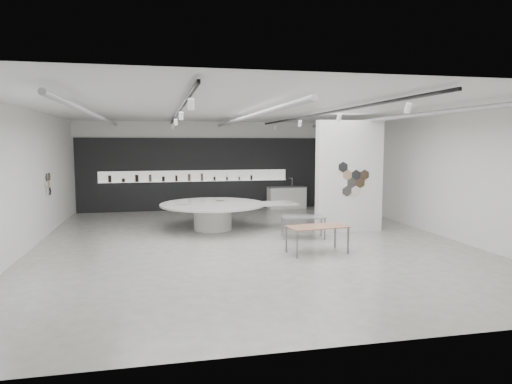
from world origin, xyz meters
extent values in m
cube|color=#AAA9A0|center=(0.00, 0.00, -0.01)|extent=(12.00, 14.00, 0.01)
cube|color=silver|center=(0.00, 0.00, 3.80)|extent=(12.00, 14.00, 0.01)
cube|color=white|center=(0.00, 7.00, 1.90)|extent=(12.00, 0.01, 3.80)
cube|color=white|center=(0.00, -7.00, 1.90)|extent=(12.00, 0.01, 3.80)
cube|color=white|center=(6.00, 0.00, 1.90)|extent=(0.01, 14.00, 3.80)
cube|color=white|center=(-6.00, 0.00, 1.90)|extent=(0.01, 14.00, 3.80)
cylinder|color=#939396|center=(-4.20, 0.50, 3.62)|extent=(0.12, 12.00, 0.12)
cylinder|color=#939396|center=(0.00, 0.50, 3.62)|extent=(0.12, 12.00, 0.12)
cylinder|color=#939396|center=(4.20, 0.50, 3.62)|extent=(0.12, 12.00, 0.12)
cube|color=black|center=(-2.00, 0.00, 3.70)|extent=(0.05, 13.00, 0.06)
cylinder|color=white|center=(-2.00, -5.00, 3.52)|extent=(0.11, 0.18, 0.21)
cylinder|color=white|center=(-2.00, -1.70, 3.52)|extent=(0.11, 0.18, 0.21)
cylinder|color=white|center=(-2.00, 1.60, 3.52)|extent=(0.11, 0.18, 0.21)
cylinder|color=white|center=(-2.00, 4.90, 3.52)|extent=(0.11, 0.18, 0.21)
cube|color=black|center=(2.00, 0.00, 3.70)|extent=(0.05, 13.00, 0.06)
cylinder|color=white|center=(2.00, -5.00, 3.52)|extent=(0.11, 0.18, 0.21)
cylinder|color=white|center=(2.00, -1.70, 3.52)|extent=(0.11, 0.18, 0.21)
cylinder|color=white|center=(2.00, 1.60, 3.52)|extent=(0.11, 0.18, 0.21)
cylinder|color=white|center=(2.00, 4.90, 3.52)|extent=(0.11, 0.18, 0.21)
cylinder|color=white|center=(-5.97, 2.50, 1.35)|extent=(0.03, 0.28, 0.28)
cylinder|color=black|center=(-5.97, 2.76, 1.35)|extent=(0.03, 0.28, 0.28)
cylinder|color=tan|center=(-5.97, 2.63, 1.58)|extent=(0.03, 0.28, 0.28)
cylinder|color=silver|center=(-5.97, 2.37, 1.58)|extent=(0.03, 0.28, 0.28)
cylinder|color=black|center=(-5.97, 2.50, 1.81)|extent=(0.03, 0.28, 0.28)
cylinder|color=#3F2F1F|center=(-5.97, 2.76, 1.81)|extent=(0.03, 0.28, 0.28)
cube|color=black|center=(0.00, 6.94, 1.55)|extent=(11.80, 0.10, 3.10)
cube|color=white|center=(-1.00, 6.87, 1.48)|extent=(8.00, 0.06, 0.46)
cube|color=white|center=(-1.00, 6.81, 1.25)|extent=(8.00, 0.18, 0.02)
cylinder|color=black|center=(-4.53, 6.81, 1.41)|extent=(0.13, 0.13, 0.29)
cylinder|color=black|center=(-3.99, 6.81, 1.34)|extent=(0.13, 0.13, 0.15)
cylinder|color=black|center=(-3.44, 6.81, 1.42)|extent=(0.14, 0.14, 0.30)
cylinder|color=brown|center=(-2.90, 6.81, 1.41)|extent=(0.12, 0.12, 0.29)
cylinder|color=black|center=(-2.36, 6.81, 1.37)|extent=(0.12, 0.12, 0.21)
cylinder|color=black|center=(-1.81, 6.81, 1.39)|extent=(0.10, 0.10, 0.25)
cylinder|color=brown|center=(-1.27, 6.81, 1.42)|extent=(0.12, 0.12, 0.30)
cylinder|color=brown|center=(-0.73, 6.81, 1.42)|extent=(0.10, 0.10, 0.31)
cylinder|color=black|center=(-0.19, 6.81, 1.35)|extent=(0.09, 0.09, 0.17)
cylinder|color=brown|center=(0.36, 6.81, 1.35)|extent=(0.10, 0.10, 0.16)
cylinder|color=brown|center=(0.90, 6.81, 1.34)|extent=(0.09, 0.09, 0.15)
cylinder|color=black|center=(1.44, 6.81, 1.37)|extent=(0.09, 0.09, 0.21)
cube|color=white|center=(3.50, 1.00, 1.80)|extent=(2.20, 0.35, 3.60)
cylinder|color=black|center=(3.50, 0.81, 1.60)|extent=(0.34, 0.03, 0.34)
cylinder|color=#3F2F1F|center=(3.80, 0.81, 1.60)|extent=(0.34, 0.03, 0.34)
cylinder|color=white|center=(3.20, 0.81, 1.60)|extent=(0.34, 0.03, 0.34)
cylinder|color=black|center=(3.65, 0.81, 1.86)|extent=(0.34, 0.03, 0.34)
cylinder|color=tan|center=(3.35, 0.81, 1.86)|extent=(0.34, 0.03, 0.34)
cylinder|color=silver|center=(3.65, 0.81, 1.34)|extent=(0.34, 0.03, 0.34)
cylinder|color=black|center=(3.35, 0.81, 1.34)|extent=(0.34, 0.03, 0.34)
cylinder|color=#3F2F1F|center=(3.95, 0.81, 1.86)|extent=(0.34, 0.03, 0.34)
cylinder|color=white|center=(3.50, 0.81, 2.12)|extent=(0.34, 0.03, 0.34)
cylinder|color=black|center=(3.20, 0.81, 2.12)|extent=(0.34, 0.03, 0.34)
cylinder|color=white|center=(-0.81, 2.20, 0.41)|extent=(1.39, 1.39, 0.82)
cylinder|color=silver|center=(-0.81, 2.20, 0.85)|extent=(3.86, 3.86, 0.06)
cube|color=silver|center=(1.16, 1.94, 0.85)|extent=(1.65, 1.14, 0.05)
cube|color=tan|center=(-1.78, 2.09, 0.89)|extent=(0.26, 0.20, 0.01)
cube|color=#3F2F1F|center=(-0.50, 2.82, 0.89)|extent=(0.26, 0.20, 0.01)
cube|color=#A46E55|center=(1.47, -1.65, 0.70)|extent=(1.61, 0.95, 0.03)
cube|color=slate|center=(0.80, -2.08, 0.34)|extent=(0.04, 0.04, 0.69)
cube|color=slate|center=(0.71, -1.40, 0.34)|extent=(0.04, 0.04, 0.69)
cube|color=slate|center=(2.24, -1.90, 0.34)|extent=(0.04, 0.04, 0.69)
cube|color=slate|center=(2.15, -1.22, 0.34)|extent=(0.04, 0.04, 0.69)
cube|color=gray|center=(1.70, 0.25, 0.65)|extent=(1.39, 0.86, 0.03)
cube|color=slate|center=(1.05, 0.07, 0.32)|extent=(0.04, 0.04, 0.64)
cube|color=slate|center=(1.15, 0.64, 0.32)|extent=(0.04, 0.04, 0.64)
cube|color=slate|center=(2.25, -0.14, 0.32)|extent=(0.04, 0.04, 0.64)
cube|color=slate|center=(2.35, 0.43, 0.32)|extent=(0.04, 0.04, 0.64)
cube|color=white|center=(2.98, 6.54, 0.47)|extent=(1.69, 0.72, 0.93)
cube|color=gray|center=(2.98, 6.54, 0.95)|extent=(1.73, 0.76, 0.03)
cylinder|color=silver|center=(3.28, 6.71, 1.15)|extent=(0.03, 0.03, 0.37)
cylinder|color=silver|center=(3.20, 6.71, 1.32)|extent=(0.17, 0.03, 0.02)
camera|label=1|loc=(-2.56, -12.79, 2.87)|focal=32.00mm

